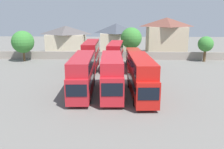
% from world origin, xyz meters
% --- Properties ---
extents(ground, '(140.00, 140.00, 0.00)m').
position_xyz_m(ground, '(0.00, 18.00, 0.00)').
color(ground, slate).
extents(depot_boundary_wall, '(56.00, 0.50, 1.80)m').
position_xyz_m(depot_boundary_wall, '(0.00, 25.45, 0.90)').
color(depot_boundary_wall, gray).
rests_on(depot_boundary_wall, ground).
extents(bus_1, '(3.08, 11.62, 4.89)m').
position_xyz_m(bus_1, '(-3.74, 0.49, 2.76)').
color(bus_1, '#B21F27').
rests_on(bus_1, ground).
extents(bus_2, '(3.07, 10.67, 4.99)m').
position_xyz_m(bus_2, '(0.07, 0.01, 2.81)').
color(bus_2, red).
rests_on(bus_2, ground).
extents(bus_3, '(3.11, 11.66, 4.90)m').
position_xyz_m(bus_3, '(3.72, -0.28, 2.76)').
color(bus_3, red).
rests_on(bus_3, ground).
extents(bus_4, '(2.84, 12.05, 5.15)m').
position_xyz_m(bus_4, '(-4.44, 15.49, 2.90)').
color(bus_4, '#B0161D').
rests_on(bus_4, ground).
extents(bus_5, '(3.03, 11.07, 4.95)m').
position_xyz_m(bus_5, '(0.20, 15.40, 2.79)').
color(bus_5, red).
rests_on(bus_5, ground).
extents(bus_6, '(3.15, 11.58, 3.36)m').
position_xyz_m(bus_6, '(3.93, 15.59, 1.92)').
color(bus_6, '#AF241F').
rests_on(bus_6, ground).
extents(house_terrace_left, '(10.44, 6.92, 7.31)m').
position_xyz_m(house_terrace_left, '(-13.61, 35.13, 3.73)').
color(house_terrace_left, beige).
rests_on(house_terrace_left, ground).
extents(house_terrace_centre, '(8.61, 7.31, 7.93)m').
position_xyz_m(house_terrace_centre, '(-0.01, 35.68, 4.05)').
color(house_terrace_centre, beige).
rests_on(house_terrace_centre, ground).
extents(house_terrace_right, '(10.23, 8.00, 9.50)m').
position_xyz_m(house_terrace_right, '(13.08, 34.09, 4.84)').
color(house_terrace_right, '#C6B293').
rests_on(house_terrace_right, ground).
extents(tree_left_of_lot, '(4.88, 4.88, 6.75)m').
position_xyz_m(tree_left_of_lot, '(-20.33, 22.45, 4.30)').
color(tree_left_of_lot, brown).
rests_on(tree_left_of_lot, ground).
extents(tree_behind_wall, '(5.03, 5.03, 7.25)m').
position_xyz_m(tree_behind_wall, '(3.71, 27.95, 4.71)').
color(tree_behind_wall, brown).
rests_on(tree_behind_wall, ground).
extents(tree_right_of_lot, '(3.34, 3.34, 5.58)m').
position_xyz_m(tree_right_of_lot, '(19.79, 23.45, 3.85)').
color(tree_right_of_lot, brown).
rests_on(tree_right_of_lot, ground).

